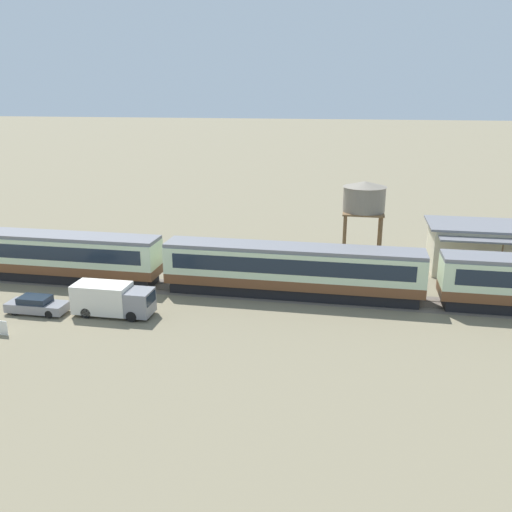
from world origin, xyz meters
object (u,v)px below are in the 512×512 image
Objects in this scene: station_building at (490,248)px; delivery_truck_grey at (112,299)px; passenger_train at (295,269)px; water_tower at (364,198)px; parked_car_grey at (37,305)px.

station_building reaches higher than delivery_truck_grey.
water_tower reaches higher than passenger_train.
station_building is 2.52× the size of parked_car_grey.
station_building is 33.72m from delivery_truck_grey.
parked_car_grey is at bearing -158.79° from passenger_train.
delivery_truck_grey is (-29.70, -15.93, -1.03)m from station_building.
delivery_truck_grey is (-18.12, -15.61, -5.28)m from water_tower.
station_building is 12.34m from water_tower.
station_building is at bearing 29.33° from passenger_train.
station_building is 39.22m from parked_car_grey.
station_building is at bearing 1.60° from water_tower.
parked_car_grey is 0.76× the size of delivery_truck_grey.
passenger_train is at bearing -119.90° from water_tower.
station_building reaches higher than parked_car_grey.
delivery_truck_grey is at bearing -139.26° from water_tower.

